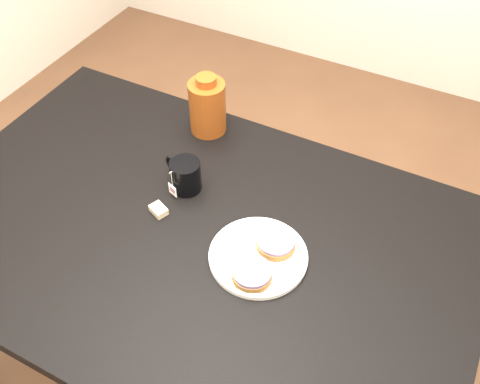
# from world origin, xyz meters

# --- Properties ---
(ground_plane) EXTENTS (4.00, 4.00, 0.00)m
(ground_plane) POSITION_xyz_m (0.00, 0.00, 0.00)
(ground_plane) COLOR brown
(table) EXTENTS (1.40, 0.90, 0.75)m
(table) POSITION_xyz_m (0.00, 0.00, 0.67)
(table) COLOR black
(table) RESTS_ON ground_plane
(plate) EXTENTS (0.23, 0.23, 0.02)m
(plate) POSITION_xyz_m (0.19, -0.00, 0.76)
(plate) COLOR white
(plate) RESTS_ON table
(bagel_back) EXTENTS (0.12, 0.12, 0.03)m
(bagel_back) POSITION_xyz_m (0.21, 0.04, 0.78)
(bagel_back) COLOR brown
(bagel_back) RESTS_ON plate
(bagel_front) EXTENTS (0.11, 0.11, 0.03)m
(bagel_front) POSITION_xyz_m (0.20, -0.06, 0.78)
(bagel_front) COLOR brown
(bagel_front) RESTS_ON plate
(mug) EXTENTS (0.13, 0.10, 0.09)m
(mug) POSITION_xyz_m (-0.09, 0.12, 0.80)
(mug) COLOR black
(mug) RESTS_ON table
(teabag_pouch) EXTENTS (0.05, 0.05, 0.02)m
(teabag_pouch) POSITION_xyz_m (-0.10, 0.01, 0.76)
(teabag_pouch) COLOR #C6B793
(teabag_pouch) RESTS_ON table
(bagel_package) EXTENTS (0.13, 0.13, 0.18)m
(bagel_package) POSITION_xyz_m (-0.15, 0.36, 0.83)
(bagel_package) COLOR #5B240C
(bagel_package) RESTS_ON table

